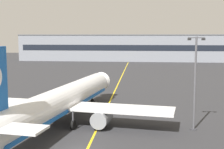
% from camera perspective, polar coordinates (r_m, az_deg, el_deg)
% --- Properties ---
extents(taxiway_centreline, '(4.65, 179.95, 0.01)m').
position_cam_1_polar(taxiway_centreline, '(64.53, -0.13, -4.34)').
color(taxiway_centreline, yellow).
rests_on(taxiway_centreline, ground).
extents(airliner_foreground, '(32.36, 41.45, 11.65)m').
position_cam_1_polar(airliner_foreground, '(45.58, -9.31, -4.86)').
color(airliner_foreground, white).
rests_on(airliner_foreground, ground).
extents(apron_lamp_post, '(2.24, 0.90, 12.58)m').
position_cam_1_polar(apron_lamp_post, '(43.50, 14.81, -1.25)').
color(apron_lamp_post, '#515156').
rests_on(apron_lamp_post, ground).
extents(safety_cone_by_nose_gear, '(0.44, 0.44, 0.55)m').
position_cam_1_polar(safety_cone_by_nose_gear, '(61.61, -5.16, -4.66)').
color(safety_cone_by_nose_gear, orange).
rests_on(safety_cone_by_nose_gear, ground).
extents(terminal_building, '(119.07, 12.40, 13.53)m').
position_cam_1_polar(terminal_building, '(161.87, 4.10, 4.85)').
color(terminal_building, gray).
rests_on(terminal_building, ground).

